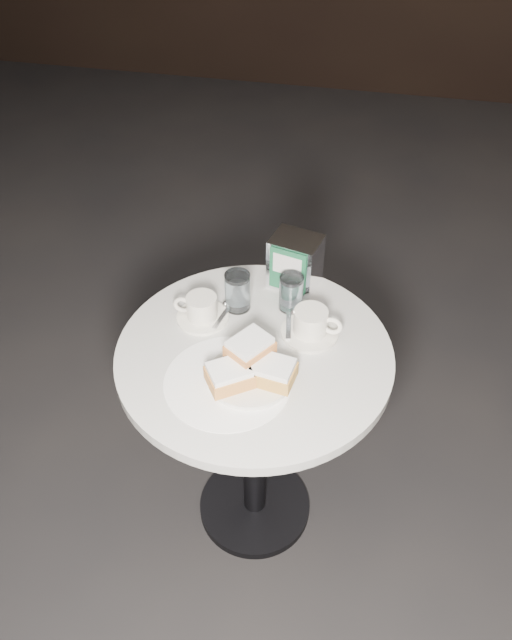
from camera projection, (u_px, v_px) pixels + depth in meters
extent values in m
plane|color=black|center=(255.00, 508.00, 2.07)|extent=(7.00, 7.00, 0.00)
cylinder|color=black|center=(255.00, 505.00, 2.06)|extent=(0.36, 0.36, 0.03)
cylinder|color=black|center=(255.00, 441.00, 1.82)|extent=(0.07, 0.07, 0.70)
cylinder|color=silver|center=(254.00, 354.00, 1.58)|extent=(0.70, 0.70, 0.03)
cylinder|color=white|center=(228.00, 381.00, 1.49)|extent=(0.37, 0.37, 0.00)
cylinder|color=silver|center=(250.00, 376.00, 1.49)|extent=(0.25, 0.25, 0.02)
cube|color=#D38940|center=(230.00, 377.00, 1.45)|extent=(0.13, 0.12, 0.04)
cube|color=white|center=(229.00, 370.00, 1.43)|extent=(0.12, 0.11, 0.02)
cube|color=gold|center=(273.00, 374.00, 1.46)|extent=(0.11, 0.09, 0.04)
cube|color=white|center=(273.00, 366.00, 1.44)|extent=(0.10, 0.09, 0.02)
cube|color=#D28140|center=(250.00, 350.00, 1.47)|extent=(0.12, 0.13, 0.04)
cube|color=white|center=(250.00, 342.00, 1.45)|extent=(0.11, 0.12, 0.02)
cylinder|color=white|center=(203.00, 317.00, 1.65)|extent=(0.15, 0.15, 0.01)
cylinder|color=silver|center=(202.00, 307.00, 1.62)|extent=(0.09, 0.09, 0.06)
cylinder|color=brown|center=(201.00, 299.00, 1.61)|extent=(0.08, 0.08, 0.00)
torus|color=silver|center=(182.00, 305.00, 1.63)|extent=(0.05, 0.01, 0.05)
cube|color=silver|center=(222.00, 317.00, 1.64)|extent=(0.03, 0.10, 0.00)
sphere|color=#B9B8BD|center=(226.00, 304.00, 1.67)|extent=(0.02, 0.02, 0.02)
cylinder|color=silver|center=(310.00, 332.00, 1.61)|extent=(0.16, 0.16, 0.01)
cylinder|color=silver|center=(311.00, 321.00, 1.58)|extent=(0.10, 0.10, 0.07)
cylinder|color=brown|center=(311.00, 313.00, 1.56)|extent=(0.09, 0.09, 0.00)
torus|color=white|center=(332.00, 326.00, 1.57)|extent=(0.05, 0.02, 0.05)
cube|color=silver|center=(288.00, 325.00, 1.61)|extent=(0.03, 0.10, 0.00)
sphere|color=#AEAEB2|center=(294.00, 312.00, 1.65)|extent=(0.02, 0.02, 0.02)
cylinder|color=silver|center=(238.00, 291.00, 1.65)|extent=(0.09, 0.09, 0.11)
cylinder|color=white|center=(238.00, 292.00, 1.65)|extent=(0.08, 0.08, 0.09)
cylinder|color=white|center=(291.00, 292.00, 1.65)|extent=(0.07, 0.07, 0.10)
cylinder|color=white|center=(291.00, 294.00, 1.65)|extent=(0.06, 0.06, 0.09)
cube|color=white|center=(295.00, 262.00, 1.71)|extent=(0.15, 0.13, 0.15)
cube|color=#1A5B39|center=(287.00, 271.00, 1.67)|extent=(0.10, 0.03, 0.13)
cube|color=silver|center=(287.00, 266.00, 1.65)|extent=(0.08, 0.02, 0.06)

